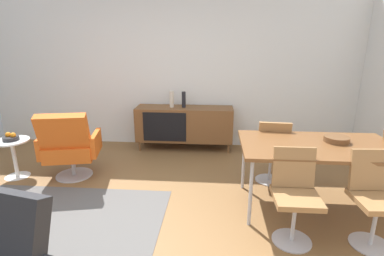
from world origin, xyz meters
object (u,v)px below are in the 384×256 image
(side_table_round, at_px, (14,154))
(dining_chair_back_left, at_px, (272,149))
(dining_chair_front_left, at_px, (295,192))
(fruit_bowl, at_px, (11,137))
(vase_cobalt, at_px, (172,99))
(lounge_chair_red, at_px, (69,145))
(vase_sculptural_dark, at_px, (184,100))
(sideboard, at_px, (184,124))
(wooden_bowl_on_table, at_px, (336,139))
(dining_table, at_px, (318,148))
(dining_chair_front_right, at_px, (375,196))

(side_table_round, bearing_deg, dining_chair_back_left, 1.36)
(dining_chair_front_left, bearing_deg, fruit_bowl, 163.08)
(vase_cobalt, relative_size, lounge_chair_red, 0.28)
(vase_cobalt, relative_size, side_table_round, 0.51)
(dining_chair_front_left, bearing_deg, vase_cobalt, 122.31)
(lounge_chair_red, distance_m, fruit_bowl, 0.79)
(vase_sculptural_dark, height_order, lounge_chair_red, vase_sculptural_dark)
(dining_chair_back_left, distance_m, lounge_chair_red, 2.63)
(dining_chair_back_left, bearing_deg, lounge_chair_red, -178.47)
(sideboard, relative_size, wooden_bowl_on_table, 6.15)
(sideboard, relative_size, dining_table, 1.00)
(vase_cobalt, height_order, side_table_round, vase_cobalt)
(vase_cobalt, distance_m, lounge_chair_red, 1.76)
(side_table_round, bearing_deg, dining_table, -7.24)
(dining_chair_back_left, relative_size, dining_chair_front_right, 1.00)
(sideboard, distance_m, vase_cobalt, 0.46)
(dining_chair_front_right, relative_size, side_table_round, 1.65)
(sideboard, relative_size, lounge_chair_red, 1.69)
(dining_table, distance_m, dining_chair_front_left, 0.70)
(dining_table, xyz_separation_m, wooden_bowl_on_table, (0.22, 0.10, 0.07))
(wooden_bowl_on_table, height_order, lounge_chair_red, lounge_chair_red)
(dining_table, height_order, dining_chair_front_right, dining_chair_front_right)
(fruit_bowl, bearing_deg, dining_chair_front_right, -14.18)
(sideboard, bearing_deg, wooden_bowl_on_table, -41.96)
(sideboard, height_order, fruit_bowl, sideboard)
(vase_sculptural_dark, bearing_deg, side_table_round, -149.86)
(vase_sculptural_dark, xyz_separation_m, fruit_bowl, (-2.16, -1.25, -0.29))
(vase_sculptural_dark, bearing_deg, sideboard, -16.27)
(sideboard, relative_size, fruit_bowl, 8.00)
(wooden_bowl_on_table, relative_size, side_table_round, 0.50)
(wooden_bowl_on_table, bearing_deg, sideboard, 138.04)
(dining_table, height_order, dining_chair_front_left, dining_chair_front_left)
(sideboard, xyz_separation_m, vase_cobalt, (-0.21, 0.00, 0.41))
(vase_cobalt, relative_size, vase_sculptural_dark, 1.03)
(vase_sculptural_dark, xyz_separation_m, dining_chair_front_left, (1.25, -2.29, -0.38))
(dining_chair_back_left, bearing_deg, side_table_round, -178.64)
(fruit_bowl, bearing_deg, dining_table, -7.26)
(dining_table, bearing_deg, dining_chair_front_left, -122.05)
(vase_sculptural_dark, xyz_separation_m, dining_table, (1.60, -1.73, -0.15))
(dining_chair_back_left, distance_m, dining_chair_front_right, 1.32)
(wooden_bowl_on_table, relative_size, fruit_bowl, 1.30)
(dining_chair_front_right, xyz_separation_m, side_table_round, (-4.11, 1.04, -0.15))
(vase_sculptural_dark, height_order, dining_chair_back_left, vase_sculptural_dark)
(dining_chair_front_left, bearing_deg, side_table_round, 163.10)
(dining_table, bearing_deg, lounge_chair_red, 170.68)
(dining_chair_front_left, height_order, fruit_bowl, dining_chair_front_left)
(vase_cobalt, bearing_deg, dining_table, -43.93)
(wooden_bowl_on_table, bearing_deg, dining_chair_front_left, -130.88)
(dining_chair_front_left, bearing_deg, dining_table, 57.95)
(dining_table, height_order, fruit_bowl, dining_table)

